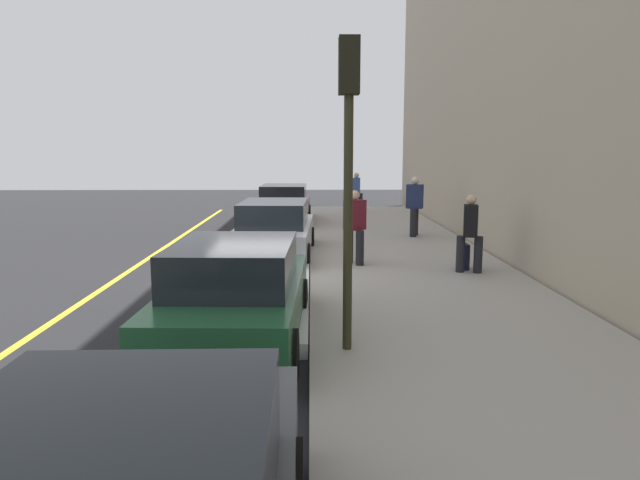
# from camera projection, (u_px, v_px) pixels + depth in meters

# --- Properties ---
(ground_plane) EXTENTS (56.00, 56.00, 0.00)m
(ground_plane) POSITION_uv_depth(u_px,v_px,m) (267.00, 271.00, 13.44)
(ground_plane) COLOR black
(sidewalk) EXTENTS (28.00, 4.60, 0.15)m
(sidewalk) POSITION_uv_depth(u_px,v_px,m) (408.00, 267.00, 13.48)
(sidewalk) COLOR #A39E93
(sidewalk) RESTS_ON ground
(lane_stripe_centre) EXTENTS (28.00, 0.14, 0.01)m
(lane_stripe_centre) POSITION_uv_depth(u_px,v_px,m) (129.00, 271.00, 13.39)
(lane_stripe_centre) COLOR gold
(lane_stripe_centre) RESTS_ON ground
(snow_bank_curb) EXTENTS (8.22, 0.56, 0.22)m
(snow_bank_curb) POSITION_uv_depth(u_px,v_px,m) (295.00, 282.00, 11.75)
(snow_bank_curb) COLOR white
(snow_bank_curb) RESTS_ON ground
(parked_car_green) EXTENTS (4.45, 2.02, 1.51)m
(parked_car_green) POSITION_uv_depth(u_px,v_px,m) (236.00, 293.00, 8.22)
(parked_car_green) COLOR black
(parked_car_green) RESTS_ON ground
(parked_car_silver) EXTENTS (4.67, 2.03, 1.51)m
(parked_car_silver) POSITION_uv_depth(u_px,v_px,m) (275.00, 230.00, 14.71)
(parked_car_silver) COLOR black
(parked_car_silver) RESTS_ON ground
(parked_car_maroon) EXTENTS (4.44, 1.97, 1.51)m
(parked_car_maroon) POSITION_uv_depth(u_px,v_px,m) (284.00, 205.00, 21.54)
(parked_car_maroon) COLOR black
(parked_car_maroon) RESTS_ON ground
(pedestrian_burgundy_coat) EXTENTS (0.51, 0.55, 1.72)m
(pedestrian_burgundy_coat) POSITION_uv_depth(u_px,v_px,m) (355.00, 225.00, 13.32)
(pedestrian_burgundy_coat) COLOR black
(pedestrian_burgundy_coat) RESTS_ON sidewalk
(pedestrian_blue_coat) EXTENTS (0.49, 0.55, 1.67)m
(pedestrian_blue_coat) POSITION_uv_depth(u_px,v_px,m) (356.00, 191.00, 25.00)
(pedestrian_blue_coat) COLOR black
(pedestrian_blue_coat) RESTS_ON sidewalk
(pedestrian_black_coat) EXTENTS (0.51, 0.55, 1.69)m
(pedestrian_black_coat) POSITION_uv_depth(u_px,v_px,m) (470.00, 231.00, 12.40)
(pedestrian_black_coat) COLOR black
(pedestrian_black_coat) RESTS_ON sidewalk
(pedestrian_navy_coat) EXTENTS (0.58, 0.57, 1.83)m
(pedestrian_navy_coat) POSITION_uv_depth(u_px,v_px,m) (415.00, 205.00, 17.72)
(pedestrian_navy_coat) COLOR black
(pedestrian_navy_coat) RESTS_ON sidewalk
(traffic_light_pole) EXTENTS (0.35, 0.26, 4.01)m
(traffic_light_pole) POSITION_uv_depth(u_px,v_px,m) (348.00, 141.00, 7.31)
(traffic_light_pole) COLOR #2D2D19
(traffic_light_pole) RESTS_ON sidewalk
(rolling_suitcase) EXTENTS (0.34, 0.22, 0.93)m
(rolling_suitcase) POSITION_uv_depth(u_px,v_px,m) (463.00, 256.00, 12.85)
(rolling_suitcase) COLOR #191E38
(rolling_suitcase) RESTS_ON sidewalk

